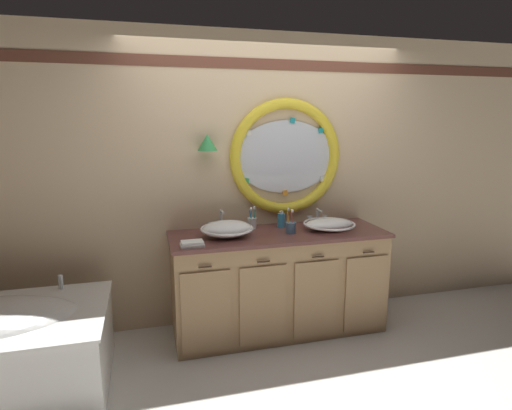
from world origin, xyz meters
name	(u,v)px	position (x,y,z in m)	size (l,w,h in m)	color
ground_plane	(284,342)	(0.00, 0.00, 0.00)	(14.00, 14.00, 0.00)	silver
back_wall_assembly	(267,178)	(0.01, 0.58, 1.32)	(6.40, 0.26, 2.60)	#D6B78E
vanity_counter	(278,281)	(0.02, 0.24, 0.45)	(1.87, 0.66, 0.90)	tan
sink_basin_left	(227,229)	(-0.44, 0.21, 0.97)	(0.44, 0.44, 0.14)	white
sink_basin_right	(329,224)	(0.47, 0.21, 0.95)	(0.46, 0.46, 0.10)	white
faucet_set_left	(221,222)	(-0.44, 0.47, 0.97)	(0.23, 0.13, 0.18)	silver
faucet_set_right	(318,217)	(0.47, 0.47, 0.95)	(0.21, 0.12, 0.14)	silver
toothbrush_holder_left	(252,222)	(-0.17, 0.44, 0.95)	(0.09, 0.09, 0.20)	white
toothbrush_holder_right	(291,227)	(0.11, 0.19, 0.95)	(0.09, 0.09, 0.22)	slate
soap_dispenser	(281,220)	(0.09, 0.40, 0.97)	(0.07, 0.07, 0.16)	#388EBC
folded_hand_towel	(192,244)	(-0.75, 0.03, 0.92)	(0.18, 0.12, 0.04)	white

